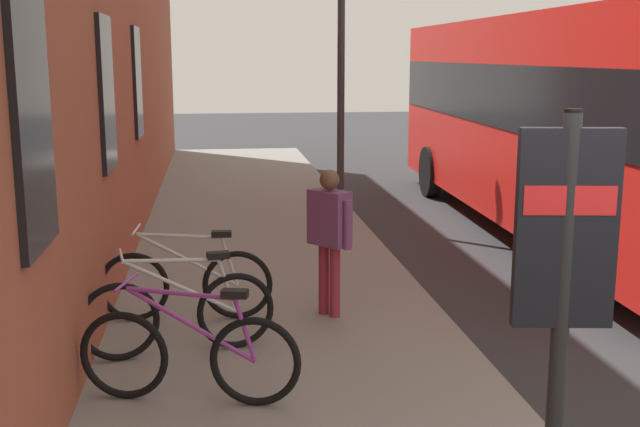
# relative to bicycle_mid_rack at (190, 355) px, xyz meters

# --- Properties ---
(ground) EXTENTS (60.00, 60.00, 0.00)m
(ground) POSITION_rel_bicycle_mid_rack_xyz_m (3.12, -3.61, -0.51)
(ground) COLOR #2D2D30
(sidewalk_pavement) EXTENTS (24.00, 3.50, 0.12)m
(sidewalk_pavement) POSITION_rel_bicycle_mid_rack_xyz_m (5.12, -0.86, -0.45)
(sidewalk_pavement) COLOR gray
(sidewalk_pavement) RESTS_ON ground
(bicycle_mid_rack) EXTENTS (0.61, 1.73, 0.97)m
(bicycle_mid_rack) POSITION_rel_bicycle_mid_rack_xyz_m (0.00, 0.00, 0.00)
(bicycle_mid_rack) COLOR black
(bicycle_mid_rack) RESTS_ON sidewalk_pavement
(bicycle_far_end) EXTENTS (0.50, 1.75, 0.97)m
(bicycle_far_end) POSITION_rel_bicycle_mid_rack_xyz_m (1.05, 0.12, 0.00)
(bicycle_far_end) COLOR black
(bicycle_far_end) RESTS_ON sidewalk_pavement
(bicycle_under_window) EXTENTS (0.48, 1.77, 0.97)m
(bicycle_under_window) POSITION_rel_bicycle_mid_rack_xyz_m (2.01, 0.09, 0.00)
(bicycle_under_window) COLOR black
(bicycle_under_window) RESTS_ON sidewalk_pavement
(transit_info_sign) EXTENTS (0.16, 0.56, 2.40)m
(transit_info_sign) POSITION_rel_bicycle_mid_rack_xyz_m (-1.92, -2.11, 1.21)
(transit_info_sign) COLOR black
(transit_info_sign) RESTS_ON sidewalk_pavement
(city_bus) EXTENTS (10.56, 2.86, 3.35)m
(city_bus) POSITION_rel_bicycle_mid_rack_xyz_m (6.00, -5.61, 1.41)
(city_bus) COLOR red
(city_bus) RESTS_ON ground
(pedestrian_crossing_street) EXTENTS (0.48, 0.45, 1.54)m
(pedestrian_crossing_street) POSITION_rel_bicycle_mid_rack_xyz_m (1.97, -1.38, 0.55)
(pedestrian_crossing_street) COLOR maroon
(pedestrian_crossing_street) RESTS_ON sidewalk_pavement
(street_lamp) EXTENTS (0.28, 0.28, 4.78)m
(street_lamp) POSITION_rel_bicycle_mid_rack_xyz_m (7.08, -2.31, 2.47)
(street_lamp) COLOR #333338
(street_lamp) RESTS_ON sidewalk_pavement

